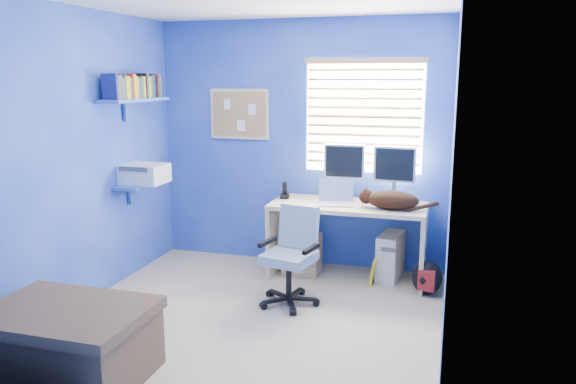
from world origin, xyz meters
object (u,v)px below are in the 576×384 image
(desk, at_px, (348,241))
(laptop, at_px, (336,193))
(tower_pc, at_px, (391,256))
(office_chair, at_px, (291,268))
(cat, at_px, (393,200))

(desk, height_order, laptop, laptop)
(tower_pc, bearing_deg, office_chair, -124.30)
(laptop, bearing_deg, cat, -14.42)
(laptop, relative_size, cat, 0.69)
(laptop, height_order, tower_pc, laptop)
(desk, height_order, office_chair, office_chair)
(laptop, bearing_deg, desk, 22.43)
(desk, bearing_deg, laptop, -146.91)
(tower_pc, bearing_deg, cat, -76.95)
(desk, distance_m, cat, 0.63)
(desk, xyz_separation_m, tower_pc, (0.41, 0.09, -0.14))
(cat, bearing_deg, office_chair, -134.19)
(tower_pc, relative_size, office_chair, 0.54)
(desk, distance_m, office_chair, 0.84)
(office_chair, bearing_deg, laptop, 70.34)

